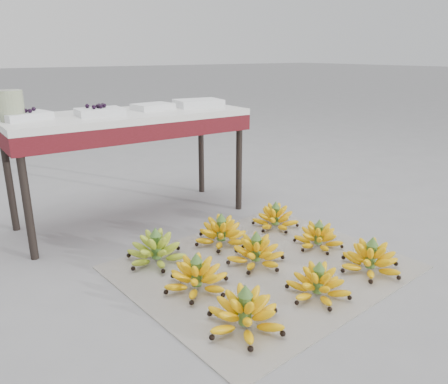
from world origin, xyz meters
TOP-DOWN VIEW (x-y plane):
  - ground at (0.00, 0.00)m, footprint 60.00×60.00m
  - newspaper_mat at (0.11, 0.07)m, footprint 1.34×1.16m
  - bunch_front_left at (-0.26, -0.27)m, footprint 0.31×0.31m
  - bunch_front_center at (0.13, -0.27)m, footprint 0.30×0.30m
  - bunch_front_right at (0.49, -0.25)m, footprint 0.37×0.37m
  - bunch_mid_left at (-0.25, 0.07)m, footprint 0.34×0.34m
  - bunch_mid_center at (0.11, 0.11)m, footprint 0.37×0.37m
  - bunch_mid_right at (0.50, 0.08)m, footprint 0.33×0.33m
  - bunch_back_left at (-0.28, 0.40)m, footprint 0.35×0.35m
  - bunch_back_center at (0.10, 0.40)m, footprint 0.35×0.35m
  - bunch_back_right at (0.49, 0.41)m, footprint 0.32×0.32m
  - vendor_table at (-0.12, 1.02)m, footprint 1.36×0.54m
  - tray_far_left at (-0.66, 1.05)m, footprint 0.26×0.22m
  - tray_left at (-0.30, 0.99)m, footprint 0.25×0.19m
  - tray_right at (0.05, 1.05)m, footprint 0.24×0.19m
  - tray_far_right at (0.36, 1.02)m, footprint 0.31×0.24m
  - glass_jar at (-0.72, 1.04)m, footprint 0.14×0.14m

SIDE VIEW (x-z plane):
  - ground at x=0.00m, z-range 0.00..0.00m
  - newspaper_mat at x=0.11m, z-range 0.00..0.01m
  - bunch_mid_right at x=0.50m, z-range -0.02..0.14m
  - bunch_back_right at x=0.49m, z-range -0.02..0.14m
  - bunch_front_center at x=0.13m, z-range -0.02..0.14m
  - bunch_mid_center at x=0.11m, z-range -0.02..0.15m
  - bunch_mid_left at x=-0.25m, z-range -0.02..0.15m
  - bunch_front_right at x=0.49m, z-range -0.02..0.15m
  - bunch_back_center at x=0.10m, z-range -0.02..0.15m
  - bunch_back_left at x=-0.28m, z-range -0.02..0.16m
  - bunch_front_left at x=-0.26m, z-range -0.02..0.16m
  - vendor_table at x=-0.12m, z-range 0.25..0.91m
  - tray_right at x=0.05m, z-range 0.65..0.69m
  - tray_far_left at x=-0.66m, z-range 0.64..0.70m
  - tray_left at x=-0.30m, z-range 0.64..0.71m
  - tray_far_right at x=0.36m, z-range 0.65..0.70m
  - glass_jar at x=-0.72m, z-range 0.65..0.80m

